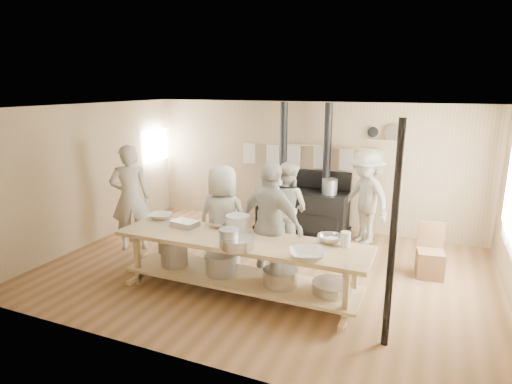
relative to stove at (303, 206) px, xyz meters
The scene contains 23 objects.
ground 2.18m from the stove, 89.82° to the right, with size 7.00×7.00×0.00m, color brown.
room_shell 2.39m from the stove, 89.82° to the right, with size 7.00×7.00×7.00m.
left_opening 3.61m from the stove, behind, with size 0.00×0.90×0.90m.
stove is the anchor object (origin of this frame).
towel_rail 1.08m from the stove, 88.68° to the left, with size 3.00×0.04×0.47m.
back_wall_shelf 2.11m from the stove, 12.13° to the left, with size 0.63×0.14×0.32m.
prep_table 3.02m from the stove, 90.04° to the right, with size 3.60×0.90×0.85m.
support_post 4.11m from the stove, 59.33° to the right, with size 0.08×0.08×2.60m, color black.
cook_far_left 3.38m from the stove, 139.95° to the right, with size 0.70×0.46×1.92m, color #AFAC9B.
cook_left 1.22m from the stove, 86.34° to the right, with size 0.79×0.62×1.63m, color #AFAC9B.
cook_center 2.55m from the stove, 102.46° to the right, with size 0.85×0.56×1.75m, color #AFAC9B.
cook_right 2.63m from the stove, 83.31° to the right, with size 1.10×0.46×1.88m, color #AFAC9B.
cook_by_window 1.33m from the stove, ahead, with size 1.14×0.66×1.77m, color #AFAC9B.
chair 2.81m from the stove, 27.84° to the right, with size 0.45×0.45×0.85m.
bowl_white_a 3.12m from the stove, 119.87° to the right, with size 0.34×0.34×0.08m, color white.
bowl_steel_a 2.76m from the stove, 100.61° to the right, with size 0.30×0.30×0.09m, color silver.
bowl_white_b 3.53m from the stove, 72.35° to the right, with size 0.45×0.45×0.11m, color white.
bowl_steel_b 2.96m from the stove, 66.15° to the right, with size 0.33×0.33×0.10m, color silver.
roasting_pan 3.05m from the stove, 108.83° to the right, with size 0.39×0.26×0.09m, color #B2B2B7.
mixing_bowl_large 3.37m from the stove, 87.74° to the right, with size 0.43×0.43×0.14m, color silver.
bucket_galv 3.38m from the stove, 89.95° to the right, with size 0.26×0.26×0.24m, color gray.
deep_bowl_enamel 2.73m from the stove, 93.91° to the right, with size 0.35×0.35×0.22m, color white.
pitcher 3.13m from the stove, 62.86° to the right, with size 0.13×0.13×0.21m, color white.
Camera 1 is at (2.39, -5.96, 2.92)m, focal length 30.00 mm.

